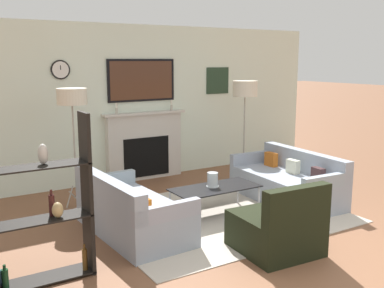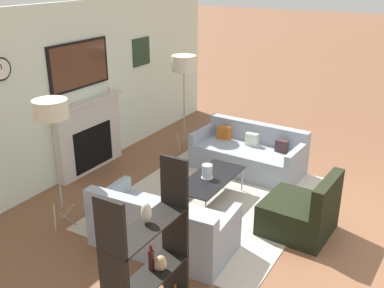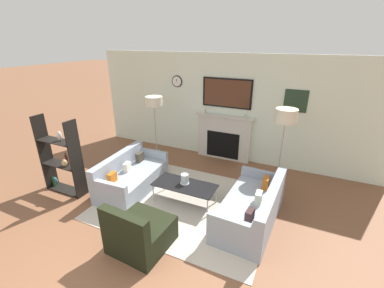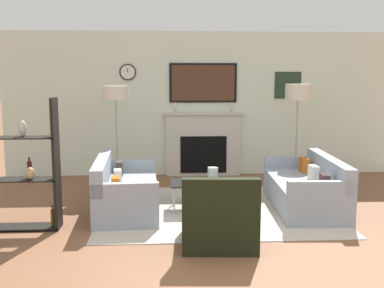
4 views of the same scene
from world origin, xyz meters
name	(u,v)px [view 4 (image 4 of 4)]	position (x,y,z in m)	size (l,w,h in m)	color
ground_plane	(239,268)	(0.00, 0.00, 0.00)	(60.00, 60.00, 0.00)	brown
fireplace_wall	(203,110)	(0.00, 4.36, 1.24)	(7.47, 0.28, 2.70)	silver
area_rug	(216,209)	(0.00, 1.98, 0.01)	(3.20, 2.59, 0.01)	#BEB2A2
couch_left	(124,192)	(-1.29, 1.98, 0.27)	(0.92, 1.72, 0.75)	#929BAA
couch_right	(307,190)	(1.29, 1.98, 0.27)	(0.94, 1.82, 0.74)	#929BAA
armchair	(219,221)	(-0.12, 0.64, 0.27)	(0.86, 0.88, 0.82)	black
coffee_table	(214,184)	(-0.03, 2.00, 0.37)	(1.22, 0.56, 0.40)	black
hurricane_candle	(213,175)	(-0.05, 2.04, 0.48)	(0.17, 0.17, 0.20)	silver
floor_lamp_left	(116,94)	(-1.53, 3.36, 1.57)	(0.42, 0.42, 1.72)	#9E998E
floor_lamp_right	(298,93)	(1.53, 3.36, 1.59)	(0.43, 0.43, 1.75)	#9E998E
shelf_unit	(19,171)	(-2.49, 1.31, 0.73)	(0.93, 0.28, 1.61)	black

